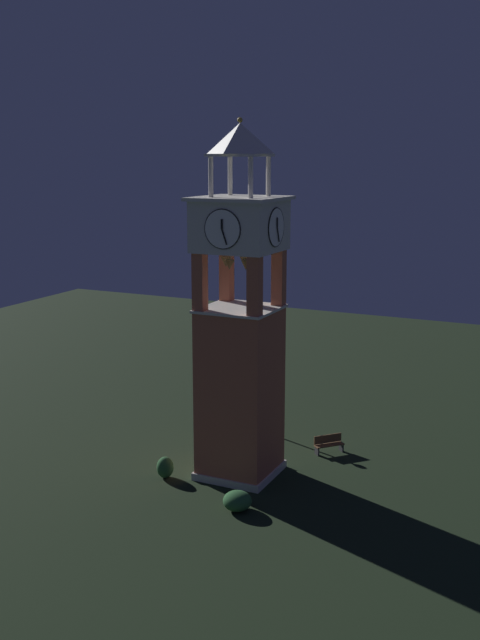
# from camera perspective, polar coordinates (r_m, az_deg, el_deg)

# --- Properties ---
(ground) EXTENTS (80.00, 80.00, 0.00)m
(ground) POSITION_cam_1_polar(r_m,az_deg,el_deg) (38.57, 0.00, -11.27)
(ground) COLOR black
(clock_tower) EXTENTS (3.92, 3.92, 16.96)m
(clock_tower) POSITION_cam_1_polar(r_m,az_deg,el_deg) (36.40, 0.00, -1.38)
(clock_tower) COLOR #AD5B42
(clock_tower) RESTS_ON ground
(park_bench) EXTENTS (1.41, 1.47, 0.95)m
(park_bench) POSITION_cam_1_polar(r_m,az_deg,el_deg) (41.14, 6.58, -9.09)
(park_bench) COLOR brown
(park_bench) RESTS_ON ground
(lamp_post) EXTENTS (0.36, 0.36, 3.39)m
(lamp_post) POSITION_cam_1_polar(r_m,az_deg,el_deg) (43.09, 1.95, -5.34)
(lamp_post) COLOR black
(lamp_post) RESTS_ON ground
(trash_bin) EXTENTS (0.52, 0.52, 0.80)m
(trash_bin) POSITION_cam_1_polar(r_m,az_deg,el_deg) (43.22, -2.78, -8.08)
(trash_bin) COLOR #4C4C51
(trash_bin) RESTS_ON ground
(shrub_near_entry) EXTENTS (1.27, 1.27, 0.87)m
(shrub_near_entry) POSITION_cam_1_polar(r_m,az_deg,el_deg) (34.73, -0.20, -13.24)
(shrub_near_entry) COLOR #28562D
(shrub_near_entry) RESTS_ON ground
(shrub_left_of_tower) EXTENTS (0.83, 0.83, 1.05)m
(shrub_left_of_tower) POSITION_cam_1_polar(r_m,az_deg,el_deg) (38.07, -5.56, -10.80)
(shrub_left_of_tower) COLOR #28562D
(shrub_left_of_tower) RESTS_ON ground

